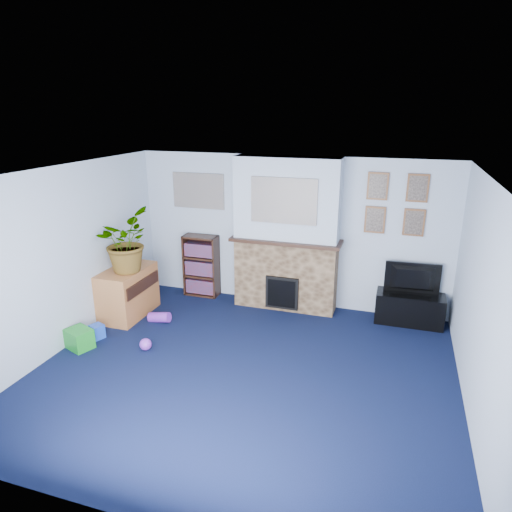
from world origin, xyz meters
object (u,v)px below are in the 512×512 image
(television, at_px, (413,279))
(bookshelf, at_px, (202,267))
(tv_stand, at_px, (409,309))
(sideboard, at_px, (128,294))

(television, height_order, bookshelf, bookshelf)
(tv_stand, bearing_deg, sideboard, -166.17)
(tv_stand, xyz_separation_m, sideboard, (-4.15, -1.02, 0.12))
(sideboard, bearing_deg, bookshelf, 55.61)
(tv_stand, distance_m, television, 0.47)
(bookshelf, height_order, sideboard, bookshelf)
(bookshelf, bearing_deg, television, -0.95)
(television, bearing_deg, bookshelf, -4.38)
(television, xyz_separation_m, sideboard, (-4.15, -1.04, -0.34))
(television, height_order, sideboard, television)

